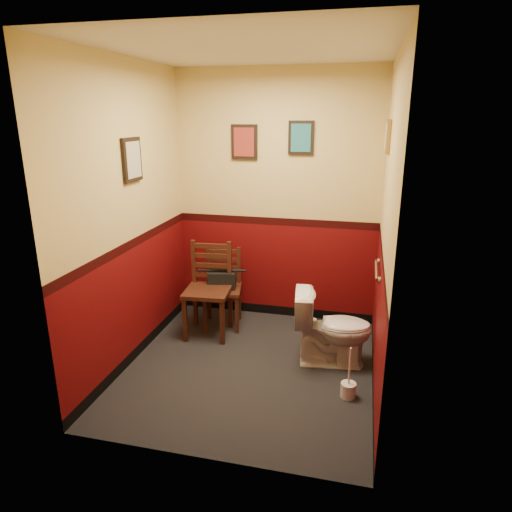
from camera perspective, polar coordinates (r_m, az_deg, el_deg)
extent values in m
cube|color=black|center=(4.33, -0.79, -13.73)|extent=(2.20, 2.40, 0.00)
cube|color=silver|center=(3.74, -0.98, 24.52)|extent=(2.20, 2.40, 0.00)
cube|color=#520709|center=(4.96, 2.58, 7.06)|extent=(2.20, 0.00, 2.70)
cube|color=#520709|center=(2.71, -7.16, -1.83)|extent=(2.20, 0.00, 2.70)
cube|color=#520709|center=(4.21, -15.58, 4.60)|extent=(0.00, 2.40, 2.70)
cube|color=#520709|center=(3.70, 15.88, 2.87)|extent=(0.00, 2.40, 2.70)
cylinder|color=silver|center=(4.05, 14.82, -1.72)|extent=(0.03, 0.50, 0.03)
cylinder|color=silver|center=(3.82, 15.16, -2.94)|extent=(0.02, 0.06, 0.06)
cylinder|color=silver|center=(4.29, 15.04, -0.68)|extent=(0.02, 0.06, 0.06)
cube|color=black|center=(4.95, -1.47, 14.06)|extent=(0.28, 0.03, 0.36)
cube|color=maroon|center=(4.93, -1.53, 14.05)|extent=(0.22, 0.01, 0.30)
cube|color=black|center=(4.83, 5.65, 14.49)|extent=(0.26, 0.03, 0.34)
cube|color=#256E76|center=(4.81, 5.62, 14.48)|extent=(0.20, 0.01, 0.28)
cube|color=black|center=(4.22, -15.26, 11.53)|extent=(0.03, 0.30, 0.38)
cube|color=#B4AA8D|center=(4.21, -15.05, 11.54)|extent=(0.01, 0.24, 0.31)
cube|color=olive|center=(4.20, 16.18, 14.18)|extent=(0.03, 0.34, 0.28)
cube|color=#B4AA8D|center=(4.20, 15.94, 14.20)|extent=(0.01, 0.28, 0.22)
imported|color=white|center=(4.30, 9.54, -8.93)|extent=(0.75, 0.48, 0.70)
cylinder|color=silver|center=(3.98, 11.44, -16.10)|extent=(0.13, 0.13, 0.13)
cylinder|color=silver|center=(3.87, 11.63, -13.51)|extent=(0.02, 0.02, 0.36)
cube|color=#411E13|center=(4.74, -6.07, -4.41)|extent=(0.49, 0.49, 0.04)
cube|color=#411E13|center=(4.72, -8.87, -7.85)|extent=(0.05, 0.05, 0.48)
cube|color=#411E13|center=(5.05, -7.58, -6.02)|extent=(0.05, 0.05, 0.48)
cube|color=#411E13|center=(4.62, -4.23, -8.23)|extent=(0.05, 0.05, 0.48)
cube|color=#411E13|center=(4.97, -3.25, -6.32)|extent=(0.05, 0.05, 0.48)
cube|color=#411E13|center=(4.89, -7.78, -0.77)|extent=(0.05, 0.04, 0.48)
cube|color=#411E13|center=(4.80, -3.33, -0.99)|extent=(0.05, 0.04, 0.48)
cube|color=#411E13|center=(4.88, -5.53, -2.38)|extent=(0.37, 0.06, 0.05)
cube|color=#411E13|center=(4.85, -5.57, -1.18)|extent=(0.37, 0.06, 0.05)
cube|color=#411E13|center=(4.81, -5.61, 0.03)|extent=(0.37, 0.06, 0.05)
cube|color=#411E13|center=(4.78, -5.64, 1.26)|extent=(0.37, 0.06, 0.05)
cube|color=#411E13|center=(4.93, -4.24, -4.21)|extent=(0.47, 0.47, 0.04)
cube|color=#411E13|center=(4.88, -6.40, -7.21)|extent=(0.04, 0.04, 0.42)
cube|color=#411E13|center=(5.19, -5.86, -5.66)|extent=(0.04, 0.04, 0.42)
cube|color=#411E13|center=(4.85, -2.39, -7.32)|extent=(0.04, 0.04, 0.42)
cube|color=#411E13|center=(5.16, -2.10, -5.74)|extent=(0.04, 0.04, 0.42)
cube|color=#411E13|center=(5.05, -6.00, -1.20)|extent=(0.04, 0.04, 0.42)
cube|color=#411E13|center=(5.01, -2.15, -1.25)|extent=(0.04, 0.04, 0.42)
cube|color=#411E13|center=(5.06, -4.05, -2.49)|extent=(0.32, 0.09, 0.04)
cube|color=#411E13|center=(5.03, -4.07, -1.48)|extent=(0.32, 0.09, 0.04)
cube|color=#411E13|center=(5.00, -4.10, -0.46)|extent=(0.32, 0.09, 0.04)
cube|color=#411E13|center=(4.98, -4.12, 0.57)|extent=(0.32, 0.09, 0.04)
cube|color=black|center=(4.90, -4.27, -3.01)|extent=(0.31, 0.20, 0.18)
cylinder|color=black|center=(4.86, -4.30, -1.80)|extent=(0.26, 0.07, 0.03)
cylinder|color=silver|center=(5.09, 5.71, -8.21)|extent=(0.10, 0.10, 0.09)
cylinder|color=silver|center=(5.07, 6.98, -8.32)|extent=(0.10, 0.10, 0.09)
cylinder|color=silver|center=(5.03, 6.36, -7.35)|extent=(0.10, 0.10, 0.09)
cylinder|color=silver|center=(4.98, 6.37, -6.46)|extent=(0.10, 0.10, 0.09)
cylinder|color=silver|center=(4.97, 6.45, -5.35)|extent=(0.10, 0.10, 0.09)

